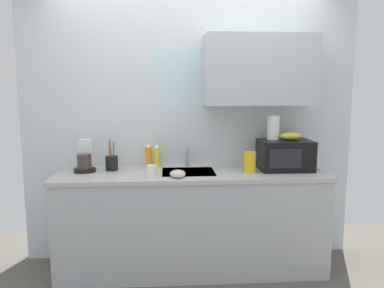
{
  "coord_description": "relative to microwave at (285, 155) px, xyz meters",
  "views": [
    {
      "loc": [
        -0.21,
        -3.2,
        1.62
      ],
      "look_at": [
        0.0,
        0.0,
        1.15
      ],
      "focal_mm": 34.93,
      "sensor_mm": 36.0,
      "label": 1
    }
  ],
  "objects": [
    {
      "name": "small_bowl",
      "position": [
        -0.97,
        -0.25,
        -0.1
      ],
      "size": [
        0.13,
        0.13,
        0.06
      ],
      "primitive_type": "ellipsoid",
      "color": "beige",
      "rests_on": "counter_unit"
    },
    {
      "name": "paper_towel_roll",
      "position": [
        -0.1,
        0.05,
        0.24
      ],
      "size": [
        0.11,
        0.11,
        0.22
      ],
      "primitive_type": "cylinder",
      "color": "white",
      "rests_on": "microwave"
    },
    {
      "name": "sink_faucet",
      "position": [
        -0.87,
        0.19,
        -0.04
      ],
      "size": [
        0.03,
        0.03,
        0.19
      ],
      "primitive_type": "cylinder",
      "color": "#B2B5BA",
      "rests_on": "counter_unit"
    },
    {
      "name": "mug_white",
      "position": [
        -1.19,
        -0.19,
        -0.09
      ],
      "size": [
        0.08,
        0.08,
        0.09
      ],
      "primitive_type": "cylinder",
      "color": "white",
      "rests_on": "counter_unit"
    },
    {
      "name": "coffee_maker",
      "position": [
        -1.79,
        0.06,
        -0.03
      ],
      "size": [
        0.19,
        0.21,
        0.28
      ],
      "color": "black",
      "rests_on": "counter_unit"
    },
    {
      "name": "cereal_canister",
      "position": [
        -0.34,
        -0.1,
        -0.04
      ],
      "size": [
        0.1,
        0.1,
        0.19
      ],
      "primitive_type": "cylinder",
      "color": "gold",
      "rests_on": "counter_unit"
    },
    {
      "name": "counter_unit",
      "position": [
        -0.84,
        -0.05,
        -0.58
      ],
      "size": [
        2.36,
        0.63,
        0.9
      ],
      "color": "#B2B7BC",
      "rests_on": "ground"
    },
    {
      "name": "microwave",
      "position": [
        0.0,
        0.0,
        0.0
      ],
      "size": [
        0.46,
        0.35,
        0.27
      ],
      "color": "black",
      "rests_on": "counter_unit"
    },
    {
      "name": "banana_bunch",
      "position": [
        0.05,
        0.0,
        0.17
      ],
      "size": [
        0.2,
        0.11,
        0.07
      ],
      "primitive_type": "ellipsoid",
      "color": "gold",
      "rests_on": "microwave"
    },
    {
      "name": "kitchen_wall_assembly",
      "position": [
        -0.72,
        0.26,
        0.33
      ],
      "size": [
        3.13,
        0.42,
        2.5
      ],
      "color": "silver",
      "rests_on": "ground"
    },
    {
      "name": "utensil_crock",
      "position": [
        -1.56,
        0.07,
        -0.06
      ],
      "size": [
        0.11,
        0.11,
        0.29
      ],
      "color": "black",
      "rests_on": "counter_unit"
    },
    {
      "name": "dish_soap_bottle_yellow",
      "position": [
        -1.15,
        0.16,
        -0.03
      ],
      "size": [
        0.06,
        0.06,
        0.23
      ],
      "color": "yellow",
      "rests_on": "counter_unit"
    },
    {
      "name": "dish_soap_bottle_orange",
      "position": [
        -1.23,
        0.13,
        -0.02
      ],
      "size": [
        0.06,
        0.06,
        0.24
      ],
      "color": "orange",
      "rests_on": "counter_unit"
    }
  ]
}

